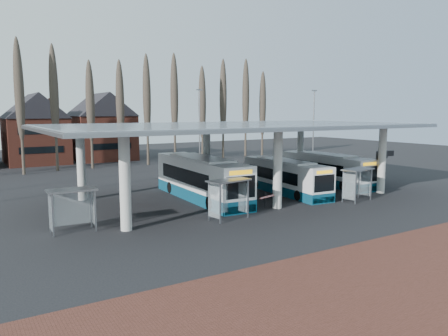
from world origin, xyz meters
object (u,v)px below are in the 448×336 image
bus_2 (285,177)px  bus_3 (326,170)px  shelter_1 (227,190)px  bus_1 (201,179)px  shelter_0 (72,200)px  shelter_2 (356,177)px

bus_2 → bus_3: bus_3 is taller
shelter_1 → bus_2: bearing=20.2°
shelter_1 → bus_3: bearing=13.8°
bus_2 → shelter_1: bus_2 is taller
bus_3 → bus_1: bearing=-177.8°
shelter_0 → shelter_1: size_ratio=0.92×
bus_3 → shelter_0: size_ratio=3.86×
shelter_2 → shelter_1: bearing=166.4°
bus_1 → shelter_0: (-11.62, -4.71, 0.26)m
bus_1 → shelter_0: bus_1 is taller
bus_3 → shelter_0: bearing=-167.6°
shelter_0 → shelter_2: (22.19, -2.76, 0.02)m
bus_1 → shelter_2: bus_1 is taller
bus_3 → shelter_2: bus_3 is taller
bus_3 → shelter_1: bearing=-154.4°
bus_2 → shelter_0: 19.77m
shelter_1 → shelter_0: bearing=157.1°
bus_3 → bus_2: bearing=-164.9°
shelter_0 → shelter_1: (9.87, -2.33, 0.06)m
bus_3 → shelter_2: size_ratio=3.60×
shelter_0 → shelter_2: 22.36m
bus_1 → bus_2: bearing=-8.4°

